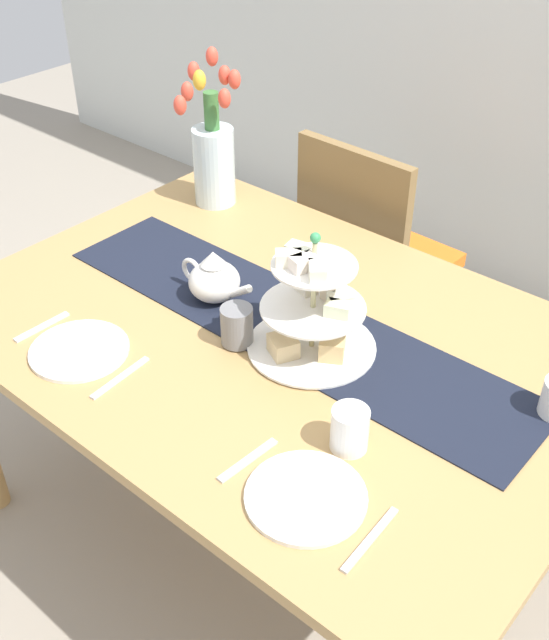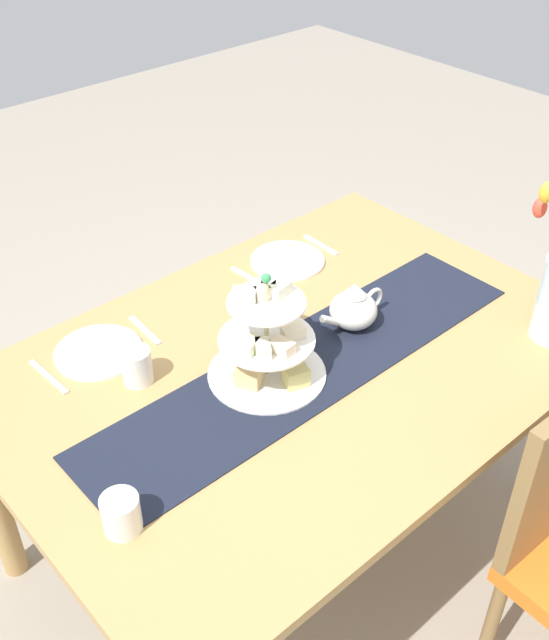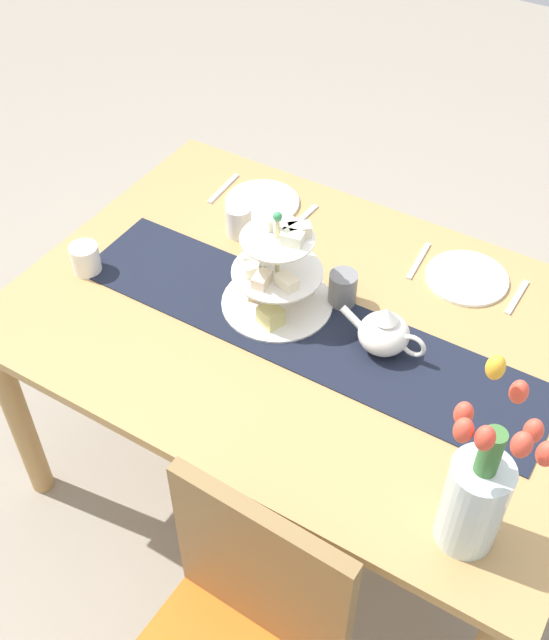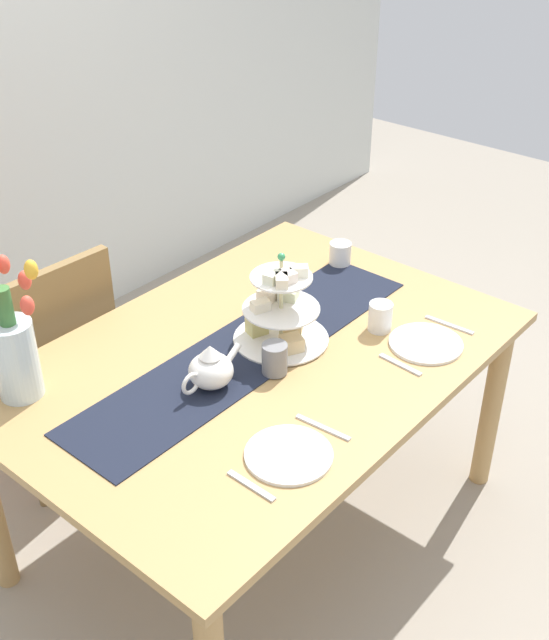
{
  "view_description": "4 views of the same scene",
  "coord_description": "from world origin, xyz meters",
  "px_view_note": "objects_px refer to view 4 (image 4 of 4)",
  "views": [
    {
      "loc": [
        0.96,
        -1.13,
        1.84
      ],
      "look_at": [
        0.02,
        -0.04,
        0.8
      ],
      "focal_mm": 43.33,
      "sensor_mm": 36.0,
      "label": 1
    },
    {
      "loc": [
        1.06,
        1.1,
        2.0
      ],
      "look_at": [
        0.01,
        -0.08,
        0.82
      ],
      "focal_mm": 42.61,
      "sensor_mm": 36.0,
      "label": 2
    },
    {
      "loc": [
        -0.68,
        1.3,
        2.2
      ],
      "look_at": [
        0.07,
        0.08,
        0.76
      ],
      "focal_mm": 43.92,
      "sensor_mm": 36.0,
      "label": 3
    },
    {
      "loc": [
        -1.5,
        -1.34,
        2.13
      ],
      "look_at": [
        0.09,
        0.01,
        0.82
      ],
      "focal_mm": 44.89,
      "sensor_mm": 36.0,
      "label": 4
    }
  ],
  "objects_px": {
    "tulip_vase": "(13,347)",
    "cream_jug": "(340,254)",
    "mug_grey": "(275,358)",
    "mug_white_text": "(380,317)",
    "knife_left": "(323,427)",
    "knife_right": "(449,325)",
    "tiered_cake_stand": "(281,313)",
    "dinner_plate_left": "(289,455)",
    "fork_left": "(251,486)",
    "dining_table": "(259,380)",
    "dinner_plate_right": "(426,343)",
    "teapot": "(211,369)",
    "fork_right": "(400,365)",
    "chair_left": "(49,358)"
  },
  "relations": [
    {
      "from": "dining_table",
      "to": "dinner_plate_left",
      "type": "relative_size",
      "value": 6.82
    },
    {
      "from": "knife_left",
      "to": "knife_right",
      "type": "bearing_deg",
      "value": 0.0
    },
    {
      "from": "cream_jug",
      "to": "dinner_plate_left",
      "type": "xyz_separation_m",
      "value": [
        -0.93,
        -0.52,
        -0.04
      ]
    },
    {
      "from": "dining_table",
      "to": "fork_left",
      "type": "relative_size",
      "value": 10.46
    },
    {
      "from": "cream_jug",
      "to": "dinner_plate_left",
      "type": "distance_m",
      "value": 1.06
    },
    {
      "from": "dinner_plate_right",
      "to": "fork_left",
      "type": "bearing_deg",
      "value": 180.0
    },
    {
      "from": "cream_jug",
      "to": "tulip_vase",
      "type": "bearing_deg",
      "value": 169.46
    },
    {
      "from": "knife_left",
      "to": "fork_right",
      "type": "distance_m",
      "value": 0.38
    },
    {
      "from": "teapot",
      "to": "mug_grey",
      "type": "xyz_separation_m",
      "value": [
        0.17,
        -0.1,
        -0.01
      ]
    },
    {
      "from": "dinner_plate_right",
      "to": "fork_right",
      "type": "distance_m",
      "value": 0.15
    },
    {
      "from": "mug_grey",
      "to": "mug_white_text",
      "type": "distance_m",
      "value": 0.41
    },
    {
      "from": "dining_table",
      "to": "cream_jug",
      "type": "relative_size",
      "value": 18.47
    },
    {
      "from": "teapot",
      "to": "mug_grey",
      "type": "distance_m",
      "value": 0.19
    },
    {
      "from": "tulip_vase",
      "to": "cream_jug",
      "type": "relative_size",
      "value": 5.29
    },
    {
      "from": "teapot",
      "to": "cream_jug",
      "type": "relative_size",
      "value": 2.8
    },
    {
      "from": "tiered_cake_stand",
      "to": "dinner_plate_left",
      "type": "relative_size",
      "value": 1.32
    },
    {
      "from": "chair_left",
      "to": "mug_white_text",
      "type": "distance_m",
      "value": 1.18
    },
    {
      "from": "cream_jug",
      "to": "knife_right",
      "type": "relative_size",
      "value": 0.5
    },
    {
      "from": "cream_jug",
      "to": "fork_left",
      "type": "relative_size",
      "value": 0.57
    },
    {
      "from": "dinner_plate_left",
      "to": "fork_left",
      "type": "height_order",
      "value": "dinner_plate_left"
    },
    {
      "from": "chair_left",
      "to": "cream_jug",
      "type": "distance_m",
      "value": 1.11
    },
    {
      "from": "knife_left",
      "to": "knife_right",
      "type": "xyz_separation_m",
      "value": [
        0.67,
        0.0,
        0.0
      ]
    },
    {
      "from": "teapot",
      "to": "fork_left",
      "type": "distance_m",
      "value": 0.43
    },
    {
      "from": "tiered_cake_stand",
      "to": "tulip_vase",
      "type": "bearing_deg",
      "value": 150.81
    },
    {
      "from": "teapot",
      "to": "tiered_cake_stand",
      "type": "bearing_deg",
      "value": 0.33
    },
    {
      "from": "tiered_cake_stand",
      "to": "cream_jug",
      "type": "height_order",
      "value": "tiered_cake_stand"
    },
    {
      "from": "tulip_vase",
      "to": "cream_jug",
      "type": "bearing_deg",
      "value": -10.54
    },
    {
      "from": "dining_table",
      "to": "teapot",
      "type": "bearing_deg",
      "value": 180.0
    },
    {
      "from": "dining_table",
      "to": "tiered_cake_stand",
      "type": "bearing_deg",
      "value": 0.95
    },
    {
      "from": "fork_right",
      "to": "teapot",
      "type": "bearing_deg",
      "value": 140.73
    },
    {
      "from": "mug_grey",
      "to": "mug_white_text",
      "type": "xyz_separation_m",
      "value": [
        0.4,
        -0.1,
        -0.0
      ]
    },
    {
      "from": "chair_left",
      "to": "tulip_vase",
      "type": "xyz_separation_m",
      "value": [
        -0.33,
        -0.39,
        0.39
      ]
    },
    {
      "from": "dinner_plate_left",
      "to": "knife_left",
      "type": "bearing_deg",
      "value": 0.0
    },
    {
      "from": "dining_table",
      "to": "dinner_plate_right",
      "type": "relative_size",
      "value": 6.82
    },
    {
      "from": "knife_left",
      "to": "dining_table",
      "type": "bearing_deg",
      "value": 67.9
    },
    {
      "from": "dinner_plate_right",
      "to": "knife_left",
      "type": "bearing_deg",
      "value": 180.0
    },
    {
      "from": "knife_left",
      "to": "mug_grey",
      "type": "xyz_separation_m",
      "value": [
        0.11,
        0.26,
        0.05
      ]
    },
    {
      "from": "dinner_plate_left",
      "to": "mug_white_text",
      "type": "height_order",
      "value": "mug_white_text"
    },
    {
      "from": "fork_left",
      "to": "knife_right",
      "type": "relative_size",
      "value": 0.88
    },
    {
      "from": "mug_white_text",
      "to": "dinner_plate_right",
      "type": "bearing_deg",
      "value": -83.0
    },
    {
      "from": "tulip_vase",
      "to": "fork_left",
      "type": "relative_size",
      "value": 3.0
    },
    {
      "from": "chair_left",
      "to": "dinner_plate_left",
      "type": "xyz_separation_m",
      "value": [
        -0.04,
        -1.13,
        0.24
      ]
    },
    {
      "from": "tiered_cake_stand",
      "to": "tulip_vase",
      "type": "distance_m",
      "value": 0.79
    },
    {
      "from": "chair_left",
      "to": "tulip_vase",
      "type": "bearing_deg",
      "value": -130.62
    },
    {
      "from": "tiered_cake_stand",
      "to": "dinner_plate_left",
      "type": "xyz_separation_m",
      "value": [
        -0.4,
        -0.36,
        -0.1
      ]
    },
    {
      "from": "knife_left",
      "to": "knife_right",
      "type": "distance_m",
      "value": 0.67
    },
    {
      "from": "cream_jug",
      "to": "dinner_plate_right",
      "type": "bearing_deg",
      "value": -116.12
    },
    {
      "from": "fork_left",
      "to": "mug_grey",
      "type": "bearing_deg",
      "value": 33.39
    },
    {
      "from": "chair_left",
      "to": "tiered_cake_stand",
      "type": "xyz_separation_m",
      "value": [
        0.36,
        -0.77,
        0.33
      ]
    },
    {
      "from": "fork_left",
      "to": "mug_white_text",
      "type": "xyz_separation_m",
      "value": [
        0.8,
        0.16,
        0.04
      ]
    }
  ]
}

